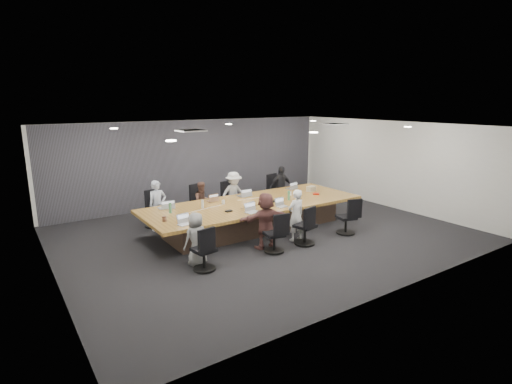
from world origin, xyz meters
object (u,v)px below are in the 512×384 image
laptop_1 (211,201)px  canvas_bag (311,189)px  chair_1 (198,205)px  laptop_6 (282,207)px  conference_table (254,215)px  chair_7 (346,220)px  laptop_2 (243,196)px  person_6 (296,215)px  person_5 (266,220)px  chair_3 (274,193)px  chair_5 (274,237)px  person_3 (281,187)px  laptop_3 (291,188)px  person_2 (234,194)px  chair_0 (154,212)px  person_0 (158,206)px  stapler (275,201)px  bottle_green_left (170,208)px  laptop_0 (165,208)px  laptop_5 (253,212)px  laptop_4 (185,224)px  mug_brown (164,219)px  bottle_clear (203,204)px  person_4 (196,239)px  bottle_green_right (289,195)px  chair_2 (228,201)px  chair_4 (204,253)px  person_1 (203,202)px

laptop_1 → canvas_bag: size_ratio=1.07×
chair_1 → laptop_6: bearing=101.7°
conference_table → chair_7: bearing=-43.9°
laptop_2 → chair_1: bearing=-42.0°
chair_1 → person_6: (1.23, -3.05, 0.24)m
chair_7 → person_5: bearing=-172.5°
chair_3 → chair_7: 3.40m
conference_table → laptop_6: 0.94m
chair_3 → chair_5: (-2.50, -3.40, -0.07)m
person_3 → laptop_3: size_ratio=4.00×
person_2 → chair_7: bearing=-59.4°
laptop_3 → chair_0: bearing=-25.7°
person_0 → laptop_3: 4.18m
laptop_2 → stapler: size_ratio=2.42×
person_3 → bottle_green_left: 4.34m
stapler → chair_5: bearing=-127.8°
chair_0 → laptop_0: bearing=77.4°
chair_0 → laptop_5: (1.64, -2.50, 0.34)m
chair_3 → person_0: (-4.14, -0.35, 0.26)m
person_0 → laptop_4: size_ratio=4.50×
person_2 → mug_brown: person_2 is taller
chair_3 → bottle_clear: (-3.34, -1.44, 0.42)m
laptop_1 → person_4: bearing=51.8°
bottle_green_right → canvas_bag: size_ratio=0.94×
chair_7 → bottle_green_right: bottle_green_right is taller
conference_table → bottle_green_right: bearing=-18.3°
mug_brown → person_3: bearing=19.8°
chair_5 → person_5: person_5 is taller
conference_table → person_4: person_4 is taller
laptop_2 → laptop_4: bearing=31.3°
bottle_green_left → mug_brown: 0.70m
laptop_2 → chair_7: bearing=121.7°
chair_2 → chair_3: 1.77m
chair_7 → person_6: person_6 is taller
chair_5 → person_3: size_ratio=0.52×
chair_4 → laptop_2: (2.53, 2.50, 0.38)m
person_1 → chair_4: bearing=-115.4°
chair_2 → chair_7: 3.76m
person_2 → laptop_6: bearing=-82.1°
chair_0 → chair_1: 1.33m
chair_0 → laptop_1: bearing=133.4°
conference_table → person_3: (1.94, 1.35, 0.29)m
laptop_0 → laptop_4: 1.61m
laptop_4 → chair_3: bearing=22.6°
chair_0 → person_5: person_5 is taller
person_2 → mug_brown: bearing=-146.8°
laptop_5 → stapler: bearing=16.8°
chair_7 → laptop_3: (0.17, 2.50, 0.37)m
person_1 → stapler: bearing=-49.6°
person_2 → laptop_5: person_2 is taller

